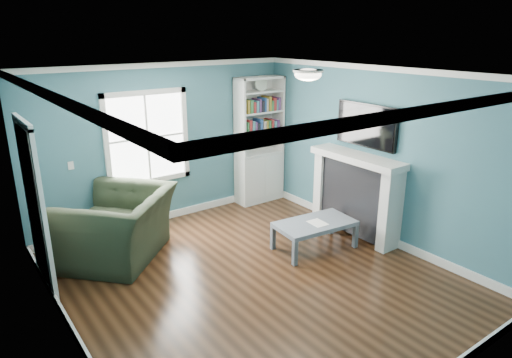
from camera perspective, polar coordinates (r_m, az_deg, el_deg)
floor at (r=6.06m, az=-0.13°, el=-12.31°), size 5.00×5.00×0.00m
room_walls at (r=5.44m, az=-0.15°, el=2.22°), size 5.00×5.00×5.00m
trim at (r=5.54m, az=-0.14°, el=-1.21°), size 4.50×5.00×2.60m
window at (r=7.45m, az=-13.43°, el=5.03°), size 1.40×0.06×1.50m
bookshelf at (r=8.41m, az=0.39°, el=3.30°), size 0.90×0.35×2.31m
fireplace at (r=7.22m, az=12.38°, el=-2.05°), size 0.44×1.58×1.30m
tv at (r=7.02m, az=13.64°, el=6.54°), size 0.06×1.10×0.65m
door at (r=6.04m, az=-25.93°, el=-3.12°), size 0.12×0.98×2.17m
ceiling_fixture at (r=5.90m, az=6.52°, el=12.93°), size 0.38×0.38×0.15m
light_switch at (r=7.15m, az=-22.13°, el=1.57°), size 0.08×0.01×0.12m
recliner at (r=6.59m, az=-16.96°, el=-4.37°), size 1.71×1.70×1.28m
coffee_table at (r=6.73m, az=7.37°, el=-5.77°), size 1.21×0.74×0.42m
paper_sheet at (r=6.68m, az=7.69°, el=-5.46°), size 0.23×0.29×0.00m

